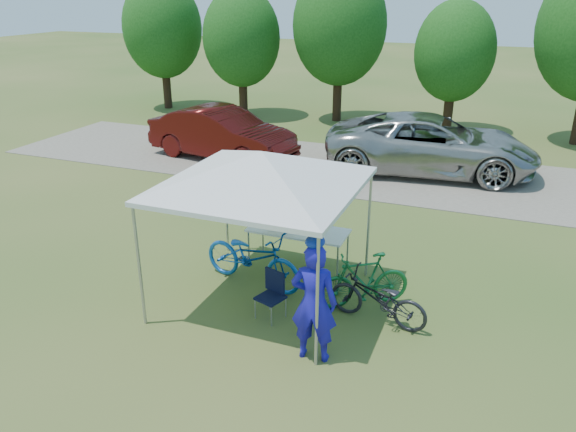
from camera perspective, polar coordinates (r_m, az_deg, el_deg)
name	(u,v)px	position (r m, az deg, el deg)	size (l,w,h in m)	color
ground	(264,297)	(10.26, -2.44, -8.23)	(100.00, 100.00, 0.00)	#2D5119
gravel_strip	(370,171)	(17.26, 8.37, 4.55)	(24.00, 5.00, 0.02)	gray
canopy	(261,156)	(9.20, -2.71, 6.14)	(4.53, 4.53, 3.00)	#A5A5AA
treeline	(407,34)	(22.50, 11.97, 17.60)	(24.89, 4.28, 6.30)	#382314
folding_table	(298,231)	(10.99, 1.04, -1.58)	(1.95, 0.81, 0.80)	white
folding_chair	(273,291)	(9.51, -1.59, -7.58)	(0.52, 0.54, 0.81)	black
cooler	(282,218)	(11.01, -0.64, -0.20)	(0.52, 0.35, 0.38)	white
ice_cream_cup	(318,232)	(10.79, 3.11, -1.65)	(0.09, 0.09, 0.07)	gold
cyclist	(314,303)	(8.26, 2.65, -8.79)	(0.69, 0.45, 1.89)	#1A15B0
bike_blue	(253,257)	(10.45, -3.62, -4.19)	(0.73, 2.10, 1.10)	#134FA9
bike_green	(364,280)	(9.85, 7.69, -6.49)	(0.47, 1.66, 0.99)	#166332
bike_dark	(378,299)	(9.44, 9.09, -8.32)	(0.59, 1.69, 0.89)	black
minivan	(431,144)	(17.28, 14.34, 7.09)	(2.83, 6.14, 1.71)	#A4A3A0
sedan	(222,134)	(18.31, -6.71, 8.32)	(1.71, 4.89, 1.61)	#460D0B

